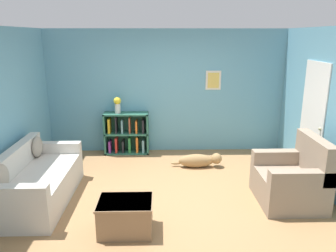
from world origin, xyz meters
name	(u,v)px	position (x,y,z in m)	size (l,w,h in m)	color
ground_plane	(169,197)	(0.00, 0.00, 0.00)	(14.00, 14.00, 0.00)	#997047
wall_back	(166,92)	(0.00, 2.25, 1.30)	(5.60, 0.13, 2.60)	#609EB7
couch	(36,182)	(-2.01, -0.08, 0.32)	(0.87, 1.87, 0.86)	beige
bookshelf	(127,134)	(-0.85, 2.04, 0.42)	(0.94, 0.31, 0.89)	#2D6B56
recliner_chair	(293,180)	(1.87, -0.19, 0.36)	(0.89, 1.01, 1.02)	gray
coffee_table	(126,215)	(-0.58, -0.92, 0.23)	(0.70, 0.52, 0.43)	#846647
dog	(200,160)	(0.63, 1.20, 0.14)	(0.98, 0.23, 0.28)	#9E7A4C
vase	(117,104)	(-1.02, 2.02, 1.08)	(0.15, 0.15, 0.34)	silver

